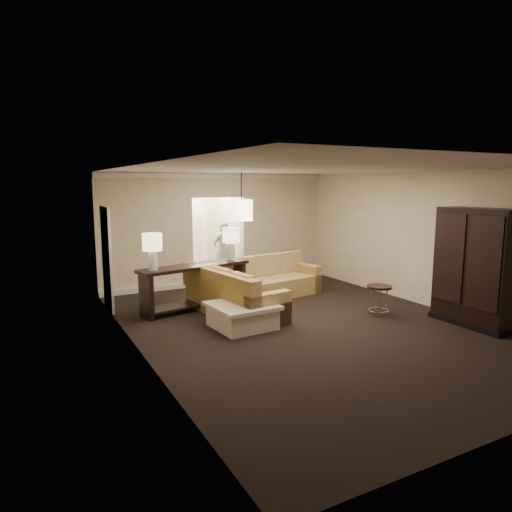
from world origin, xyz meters
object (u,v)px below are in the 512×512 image
drink_table (379,294)px  coffee_table (242,315)px  sectional_sofa (252,288)px  armoire (476,270)px  person (223,248)px  console_table (195,283)px

drink_table → coffee_table: bearing=167.7°
sectional_sofa → armoire: 4.30m
sectional_sofa → coffee_table: sectional_sofa is taller
sectional_sofa → person: person is taller
person → console_table: bearing=46.2°
drink_table → person: person is taller
armoire → coffee_table: bearing=154.3°
sectional_sofa → drink_table: (1.79, -1.88, 0.06)m
console_table → person: (1.62, 2.30, 0.31)m
coffee_table → drink_table: drink_table is taller
coffee_table → armoire: bearing=-25.7°
coffee_table → console_table: (-0.31, 1.54, 0.32)m
sectional_sofa → person: 2.62m
coffee_table → armoire: armoire is taller
drink_table → person: size_ratio=0.35×
coffee_table → person: 4.11m
armoire → drink_table: bearing=132.0°
console_table → person: person is taller
console_table → person: bearing=43.3°
armoire → person: armoire is taller
sectional_sofa → console_table: (-1.19, 0.24, 0.18)m
sectional_sofa → armoire: bearing=-55.5°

